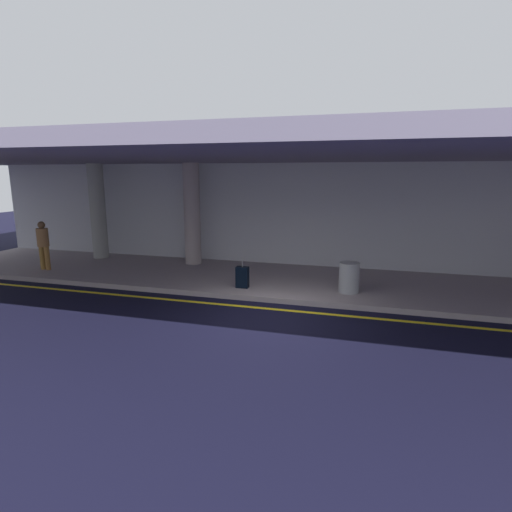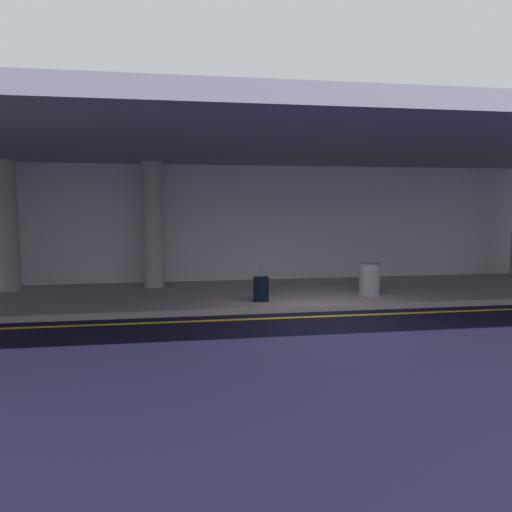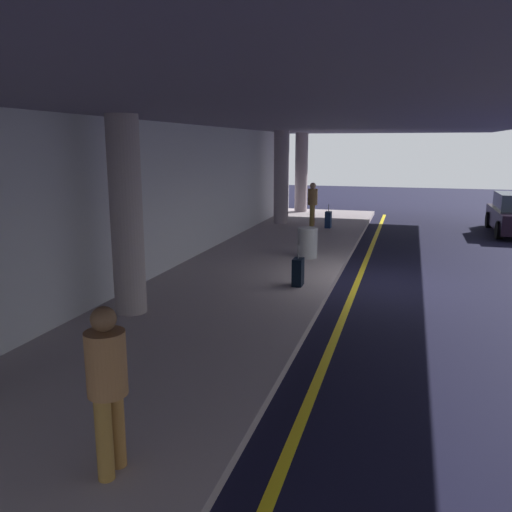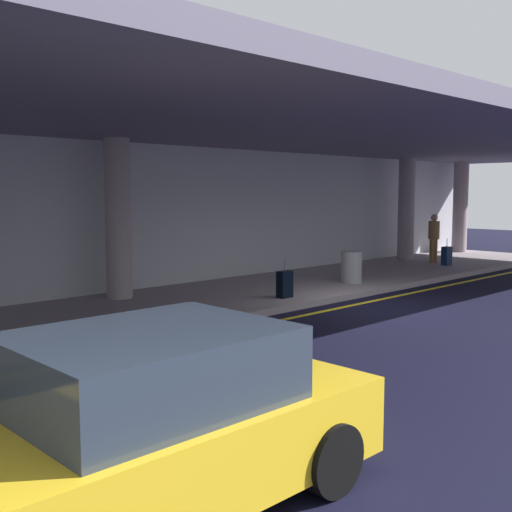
{
  "view_description": "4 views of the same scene",
  "coord_description": "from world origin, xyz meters",
  "px_view_note": "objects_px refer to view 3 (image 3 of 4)",
  "views": [
    {
      "loc": [
        2.24,
        -9.09,
        3.4
      ],
      "look_at": [
        -1.04,
        2.48,
        0.96
      ],
      "focal_mm": 28.29,
      "sensor_mm": 36.0,
      "label": 1
    },
    {
      "loc": [
        -3.22,
        -9.91,
        2.58
      ],
      "look_at": [
        -1.23,
        2.6,
        1.2
      ],
      "focal_mm": 33.57,
      "sensor_mm": 36.0,
      "label": 2
    },
    {
      "loc": [
        -12.5,
        -0.58,
        3.27
      ],
      "look_at": [
        -2.21,
        2.43,
        0.99
      ],
      "focal_mm": 36.84,
      "sensor_mm": 36.0,
      "label": 3
    },
    {
      "loc": [
        -11.67,
        -8.04,
        2.6
      ],
      "look_at": [
        -2.16,
        1.75,
        1.18
      ],
      "focal_mm": 43.74,
      "sensor_mm": 36.0,
      "label": 4
    }
  ],
  "objects_px": {
    "support_column_left_mid": "(127,217)",
    "suitcase_upright_secondary": "(328,220)",
    "support_column_center": "(281,178)",
    "trash_bin_steel": "(307,243)",
    "traveler_with_luggage": "(107,380)",
    "person_waiting_for_ride": "(313,201)",
    "support_column_right_mid": "(301,173)",
    "suitcase_upright_primary": "(298,272)"
  },
  "relations": [
    {
      "from": "suitcase_upright_primary",
      "to": "suitcase_upright_secondary",
      "type": "bearing_deg",
      "value": -5.61
    },
    {
      "from": "support_column_left_mid",
      "to": "suitcase_upright_primary",
      "type": "xyz_separation_m",
      "value": [
        2.76,
        -2.65,
        -1.51
      ]
    },
    {
      "from": "support_column_right_mid",
      "to": "person_waiting_for_ride",
      "type": "distance_m",
      "value": 4.64
    },
    {
      "from": "traveler_with_luggage",
      "to": "person_waiting_for_ride",
      "type": "distance_m",
      "value": 16.19
    },
    {
      "from": "support_column_right_mid",
      "to": "support_column_left_mid",
      "type": "bearing_deg",
      "value": 180.0
    },
    {
      "from": "support_column_center",
      "to": "person_waiting_for_ride",
      "type": "height_order",
      "value": "support_column_center"
    },
    {
      "from": "support_column_left_mid",
      "to": "trash_bin_steel",
      "type": "height_order",
      "value": "support_column_left_mid"
    },
    {
      "from": "support_column_center",
      "to": "trash_bin_steel",
      "type": "relative_size",
      "value": 4.29
    },
    {
      "from": "support_column_right_mid",
      "to": "support_column_center",
      "type": "bearing_deg",
      "value": 180.0
    },
    {
      "from": "support_column_left_mid",
      "to": "traveler_with_luggage",
      "type": "xyz_separation_m",
      "value": [
        -4.52,
        -2.35,
        -0.86
      ]
    },
    {
      "from": "person_waiting_for_ride",
      "to": "support_column_right_mid",
      "type": "bearing_deg",
      "value": 119.62
    },
    {
      "from": "support_column_left_mid",
      "to": "traveler_with_luggage",
      "type": "height_order",
      "value": "support_column_left_mid"
    },
    {
      "from": "support_column_left_mid",
      "to": "person_waiting_for_ride",
      "type": "height_order",
      "value": "support_column_left_mid"
    },
    {
      "from": "traveler_with_luggage",
      "to": "trash_bin_steel",
      "type": "height_order",
      "value": "traveler_with_luggage"
    },
    {
      "from": "support_column_center",
      "to": "suitcase_upright_primary",
      "type": "xyz_separation_m",
      "value": [
        -9.24,
        -2.65,
        -1.51
      ]
    },
    {
      "from": "suitcase_upright_primary",
      "to": "trash_bin_steel",
      "type": "distance_m",
      "value": 3.03
    },
    {
      "from": "traveler_with_luggage",
      "to": "suitcase_upright_secondary",
      "type": "height_order",
      "value": "traveler_with_luggage"
    },
    {
      "from": "support_column_left_mid",
      "to": "support_column_center",
      "type": "bearing_deg",
      "value": 0.0
    },
    {
      "from": "support_column_left_mid",
      "to": "suitcase_upright_secondary",
      "type": "relative_size",
      "value": 4.06
    },
    {
      "from": "support_column_center",
      "to": "suitcase_upright_primary",
      "type": "height_order",
      "value": "support_column_center"
    },
    {
      "from": "suitcase_upright_secondary",
      "to": "support_column_center",
      "type": "bearing_deg",
      "value": 66.84
    },
    {
      "from": "support_column_left_mid",
      "to": "trash_bin_steel",
      "type": "xyz_separation_m",
      "value": [
        5.77,
        -2.28,
        -1.4
      ]
    },
    {
      "from": "traveler_with_luggage",
      "to": "trash_bin_steel",
      "type": "xyz_separation_m",
      "value": [
        10.28,
        0.06,
        -0.54
      ]
    },
    {
      "from": "support_column_left_mid",
      "to": "traveler_with_luggage",
      "type": "bearing_deg",
      "value": -152.55
    },
    {
      "from": "suitcase_upright_primary",
      "to": "suitcase_upright_secondary",
      "type": "distance_m",
      "value": 8.58
    },
    {
      "from": "trash_bin_steel",
      "to": "person_waiting_for_ride",
      "type": "bearing_deg",
      "value": 9.07
    },
    {
      "from": "support_column_left_mid",
      "to": "support_column_right_mid",
      "type": "xyz_separation_m",
      "value": [
        16.0,
        0.0,
        0.0
      ]
    },
    {
      "from": "suitcase_upright_secondary",
      "to": "traveler_with_luggage",
      "type": "bearing_deg",
      "value": 176.58
    },
    {
      "from": "suitcase_upright_secondary",
      "to": "trash_bin_steel",
      "type": "xyz_separation_m",
      "value": [
        -5.55,
        -0.26,
        0.11
      ]
    },
    {
      "from": "support_column_center",
      "to": "support_column_right_mid",
      "type": "bearing_deg",
      "value": 0.0
    },
    {
      "from": "suitcase_upright_primary",
      "to": "trash_bin_steel",
      "type": "xyz_separation_m",
      "value": [
        3.01,
        0.36,
        0.11
      ]
    },
    {
      "from": "traveler_with_luggage",
      "to": "support_column_right_mid",
      "type": "bearing_deg",
      "value": 27.63
    },
    {
      "from": "support_column_left_mid",
      "to": "suitcase_upright_primary",
      "type": "distance_m",
      "value": 4.11
    },
    {
      "from": "traveler_with_luggage",
      "to": "trash_bin_steel",
      "type": "bearing_deg",
      "value": 21.45
    },
    {
      "from": "suitcase_upright_primary",
      "to": "person_waiting_for_ride",
      "type": "bearing_deg",
      "value": -1.43
    },
    {
      "from": "support_column_right_mid",
      "to": "trash_bin_steel",
      "type": "xyz_separation_m",
      "value": [
        -10.23,
        -2.28,
        -1.4
      ]
    },
    {
      "from": "person_waiting_for_ride",
      "to": "suitcase_upright_secondary",
      "type": "bearing_deg",
      "value": -12.8
    },
    {
      "from": "suitcase_upright_primary",
      "to": "trash_bin_steel",
      "type": "relative_size",
      "value": 1.06
    },
    {
      "from": "support_column_center",
      "to": "suitcase_upright_secondary",
      "type": "height_order",
      "value": "support_column_center"
    },
    {
      "from": "support_column_center",
      "to": "suitcase_upright_primary",
      "type": "distance_m",
      "value": 9.73
    },
    {
      "from": "person_waiting_for_ride",
      "to": "suitcase_upright_secondary",
      "type": "xyz_separation_m",
      "value": [
        -0.32,
        -0.68,
        -0.65
      ]
    },
    {
      "from": "suitcase_upright_secondary",
      "to": "trash_bin_steel",
      "type": "distance_m",
      "value": 5.56
    }
  ]
}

